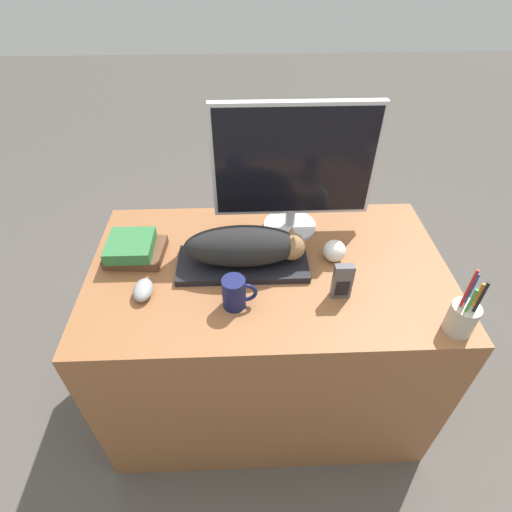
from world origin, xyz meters
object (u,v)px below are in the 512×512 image
(coffee_mug, at_px, (235,293))
(cat, at_px, (247,246))
(pen_cup, at_px, (462,317))
(baseball, at_px, (334,251))
(computer_mouse, at_px, (143,290))
(monitor, at_px, (294,167))
(keyboard, at_px, (243,264))
(phone, at_px, (342,281))
(book_stack, at_px, (133,249))

(coffee_mug, bearing_deg, cat, 76.63)
(pen_cup, bearing_deg, baseball, 133.29)
(cat, distance_m, computer_mouse, 0.36)
(monitor, relative_size, coffee_mug, 5.22)
(keyboard, height_order, phone, phone)
(cat, xyz_separation_m, phone, (0.29, -0.15, -0.03))
(monitor, height_order, pen_cup, monitor)
(coffee_mug, bearing_deg, monitor, 61.71)
(cat, relative_size, book_stack, 1.94)
(keyboard, xyz_separation_m, computer_mouse, (-0.31, -0.12, 0.01))
(monitor, xyz_separation_m, computer_mouse, (-0.49, -0.33, -0.24))
(baseball, relative_size, book_stack, 0.37)
(pen_cup, distance_m, baseball, 0.44)
(monitor, height_order, baseball, monitor)
(phone, xyz_separation_m, book_stack, (-0.68, 0.21, -0.03))
(baseball, bearing_deg, phone, -93.58)
(cat, relative_size, pen_cup, 1.73)
(baseball, bearing_deg, book_stack, 176.71)
(book_stack, bearing_deg, coffee_mug, -34.01)
(cat, height_order, computer_mouse, cat)
(monitor, height_order, computer_mouse, monitor)
(keyboard, xyz_separation_m, book_stack, (-0.38, 0.06, 0.02))
(keyboard, height_order, computer_mouse, computer_mouse)
(keyboard, distance_m, monitor, 0.37)
(baseball, bearing_deg, computer_mouse, -167.04)
(pen_cup, height_order, baseball, pen_cup)
(book_stack, bearing_deg, pen_cup, -19.88)
(keyboard, relative_size, pen_cup, 1.90)
(cat, xyz_separation_m, baseball, (0.30, 0.02, -0.05))
(keyboard, distance_m, coffee_mug, 0.18)
(computer_mouse, relative_size, book_stack, 0.47)
(cat, xyz_separation_m, pen_cup, (0.60, -0.29, -0.03))
(keyboard, bearing_deg, pen_cup, -25.63)
(monitor, bearing_deg, pen_cup, -49.34)
(baseball, xyz_separation_m, phone, (-0.01, -0.17, 0.02))
(computer_mouse, distance_m, coffee_mug, 0.29)
(coffee_mug, distance_m, phone, 0.33)
(pen_cup, height_order, book_stack, pen_cup)
(book_stack, bearing_deg, cat, -9.19)
(cat, height_order, book_stack, cat)
(cat, distance_m, baseball, 0.30)
(keyboard, distance_m, cat, 0.08)
(baseball, bearing_deg, cat, -175.42)
(coffee_mug, xyz_separation_m, phone, (0.33, 0.03, 0.01))
(coffee_mug, height_order, phone, phone)
(keyboard, bearing_deg, book_stack, 170.41)
(coffee_mug, height_order, baseball, coffee_mug)
(keyboard, bearing_deg, phone, -26.03)
(cat, height_order, monitor, monitor)
(pen_cup, bearing_deg, keyboard, 154.37)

